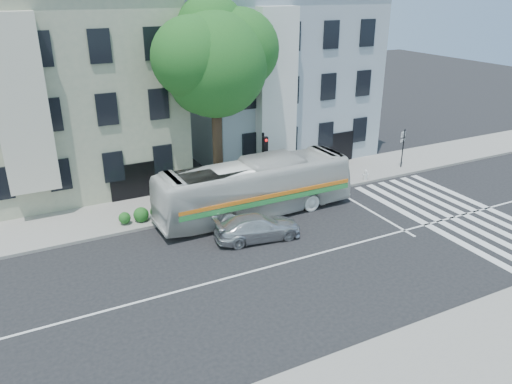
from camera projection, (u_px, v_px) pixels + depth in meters
ground at (293, 260)px, 22.34m from camera, size 120.00×120.00×0.00m
sidewalk_far at (222, 197)px, 28.90m from camera, size 80.00×4.00×0.15m
sidewalk_near at (424, 373)px, 15.72m from camera, size 80.00×4.00×0.15m
building_left at (65, 93)px, 29.65m from camera, size 12.00×10.00×11.00m
building_right at (272, 75)px, 35.52m from camera, size 12.00×10.00×11.00m
street_tree at (214, 58)px, 26.56m from camera, size 7.30×5.90×11.10m
bus at (255, 188)px, 26.34m from camera, size 2.78×10.90×3.02m
sedan at (258, 227)px, 24.05m from camera, size 2.27×4.42×1.23m
hedge at (203, 203)px, 27.05m from camera, size 8.27×3.72×0.70m
traffic_signal at (264, 158)px, 27.69m from camera, size 0.41×0.52×3.95m
fire_hydrant at (365, 175)px, 31.11m from camera, size 0.38×0.23×0.66m
far_sign_pole at (403, 143)px, 32.81m from camera, size 0.46×0.22×2.62m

